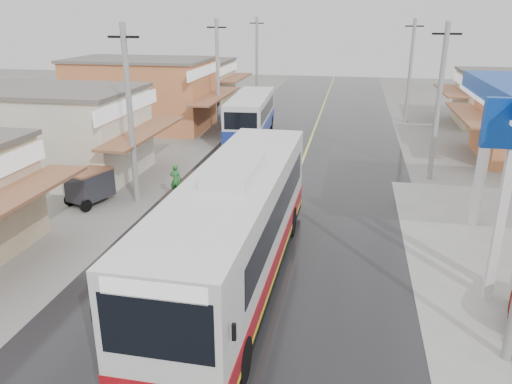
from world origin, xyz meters
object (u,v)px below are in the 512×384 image
cyclist (178,189)px  second_bus (251,115)px  tricycle_near (90,185)px  coach_bus (236,228)px

cyclist → second_bus: bearing=86.7°
cyclist → tricycle_near: size_ratio=0.76×
coach_bus → second_bus: bearing=101.0°
coach_bus → cyclist: (-4.44, 6.86, -1.34)m
cyclist → tricycle_near: bearing=-163.2°
second_bus → tricycle_near: bearing=-111.6°
coach_bus → cyclist: bearing=123.7°
second_bus → coach_bus: bearing=-83.1°
coach_bus → cyclist: 8.28m
coach_bus → second_bus: size_ratio=1.44×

